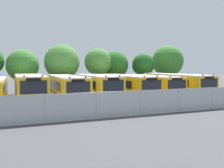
{
  "coord_description": "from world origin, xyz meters",
  "views": [
    {
      "loc": [
        -8.33,
        -24.59,
        3.44
      ],
      "look_at": [
        1.72,
        0.0,
        1.6
      ],
      "focal_mm": 39.94,
      "sensor_mm": 36.0,
      "label": 1
    }
  ],
  "objects_px": {
    "school_bus_1": "(30,88)",
    "school_bus_3": "(97,86)",
    "traffic_cone": "(139,108)",
    "tree_5": "(114,65)",
    "tree_6": "(142,65)",
    "school_bus_6": "(175,84)",
    "school_bus_4": "(125,85)",
    "tree_3": "(62,62)",
    "tree_4": "(97,62)",
    "tree_7": "(168,62)",
    "school_bus_5": "(151,85)",
    "school_bus_2": "(66,87)",
    "tree_2": "(23,65)"
  },
  "relations": [
    {
      "from": "school_bus_1",
      "to": "school_bus_3",
      "type": "relative_size",
      "value": 1.0
    },
    {
      "from": "traffic_cone",
      "to": "tree_5",
      "type": "bearing_deg",
      "value": 73.39
    },
    {
      "from": "school_bus_3",
      "to": "tree_6",
      "type": "relative_size",
      "value": 1.71
    },
    {
      "from": "school_bus_1",
      "to": "school_bus_6",
      "type": "bearing_deg",
      "value": 179.79
    },
    {
      "from": "school_bus_4",
      "to": "tree_3",
      "type": "bearing_deg",
      "value": -56.94
    },
    {
      "from": "school_bus_1",
      "to": "traffic_cone",
      "type": "distance_m",
      "value": 10.94
    },
    {
      "from": "school_bus_4",
      "to": "tree_6",
      "type": "relative_size",
      "value": 2.0
    },
    {
      "from": "school_bus_1",
      "to": "tree_4",
      "type": "xyz_separation_m",
      "value": [
        9.61,
        8.27,
        2.68
      ]
    },
    {
      "from": "tree_4",
      "to": "tree_6",
      "type": "relative_size",
      "value": 1.1
    },
    {
      "from": "tree_7",
      "to": "school_bus_5",
      "type": "bearing_deg",
      "value": -132.76
    },
    {
      "from": "school_bus_2",
      "to": "school_bus_5",
      "type": "distance_m",
      "value": 9.86
    },
    {
      "from": "school_bus_5",
      "to": "tree_4",
      "type": "relative_size",
      "value": 1.61
    },
    {
      "from": "school_bus_4",
      "to": "school_bus_6",
      "type": "height_order",
      "value": "school_bus_6"
    },
    {
      "from": "school_bus_2",
      "to": "school_bus_5",
      "type": "relative_size",
      "value": 1.08
    },
    {
      "from": "school_bus_5",
      "to": "school_bus_3",
      "type": "bearing_deg",
      "value": 1.52
    },
    {
      "from": "school_bus_1",
      "to": "school_bus_5",
      "type": "distance_m",
      "value": 13.29
    },
    {
      "from": "school_bus_5",
      "to": "school_bus_4",
      "type": "bearing_deg",
      "value": -3.48
    },
    {
      "from": "school_bus_1",
      "to": "traffic_cone",
      "type": "xyz_separation_m",
      "value": [
        7.41,
        -7.95,
        -1.23
      ]
    },
    {
      "from": "school_bus_3",
      "to": "school_bus_6",
      "type": "relative_size",
      "value": 0.81
    },
    {
      "from": "tree_3",
      "to": "tree_7",
      "type": "distance_m",
      "value": 17.5
    },
    {
      "from": "school_bus_6",
      "to": "tree_4",
      "type": "relative_size",
      "value": 1.91
    },
    {
      "from": "tree_3",
      "to": "tree_6",
      "type": "bearing_deg",
      "value": 1.97
    },
    {
      "from": "school_bus_2",
      "to": "school_bus_3",
      "type": "xyz_separation_m",
      "value": [
        3.17,
        -0.13,
        0.02
      ]
    },
    {
      "from": "tree_2",
      "to": "tree_4",
      "type": "xyz_separation_m",
      "value": [
        9.87,
        0.64,
        0.53
      ]
    },
    {
      "from": "school_bus_3",
      "to": "school_bus_4",
      "type": "relative_size",
      "value": 0.85
    },
    {
      "from": "tree_2",
      "to": "school_bus_1",
      "type": "bearing_deg",
      "value": -88.1
    },
    {
      "from": "school_bus_3",
      "to": "tree_2",
      "type": "height_order",
      "value": "tree_2"
    },
    {
      "from": "school_bus_6",
      "to": "tree_3",
      "type": "height_order",
      "value": "tree_3"
    },
    {
      "from": "tree_2",
      "to": "school_bus_3",
      "type": "bearing_deg",
      "value": -49.3
    },
    {
      "from": "tree_4",
      "to": "school_bus_5",
      "type": "bearing_deg",
      "value": -66.26
    },
    {
      "from": "tree_5",
      "to": "tree_2",
      "type": "bearing_deg",
      "value": -173.1
    },
    {
      "from": "school_bus_2",
      "to": "school_bus_6",
      "type": "distance_m",
      "value": 13.18
    },
    {
      "from": "school_bus_1",
      "to": "tree_6",
      "type": "relative_size",
      "value": 1.71
    },
    {
      "from": "school_bus_3",
      "to": "tree_6",
      "type": "height_order",
      "value": "tree_6"
    },
    {
      "from": "school_bus_2",
      "to": "school_bus_4",
      "type": "relative_size",
      "value": 0.95
    },
    {
      "from": "school_bus_1",
      "to": "tree_6",
      "type": "xyz_separation_m",
      "value": [
        16.82,
        8.35,
        2.21
      ]
    },
    {
      "from": "tree_3",
      "to": "tree_4",
      "type": "relative_size",
      "value": 1.06
    },
    {
      "from": "tree_2",
      "to": "tree_4",
      "type": "distance_m",
      "value": 9.9
    },
    {
      "from": "tree_2",
      "to": "tree_4",
      "type": "relative_size",
      "value": 0.93
    },
    {
      "from": "school_bus_1",
      "to": "school_bus_4",
      "type": "relative_size",
      "value": 0.85
    },
    {
      "from": "school_bus_4",
      "to": "tree_4",
      "type": "bearing_deg",
      "value": -88.38
    },
    {
      "from": "school_bus_5",
      "to": "school_bus_6",
      "type": "xyz_separation_m",
      "value": [
        3.32,
        0.04,
        0.07
      ]
    },
    {
      "from": "school_bus_3",
      "to": "tree_3",
      "type": "bearing_deg",
      "value": -76.62
    },
    {
      "from": "school_bus_6",
      "to": "traffic_cone",
      "type": "distance_m",
      "value": 12.18
    },
    {
      "from": "tree_4",
      "to": "school_bus_2",
      "type": "bearing_deg",
      "value": -126.09
    },
    {
      "from": "traffic_cone",
      "to": "school_bus_6",
      "type": "bearing_deg",
      "value": 40.6
    },
    {
      "from": "tree_2",
      "to": "tree_7",
      "type": "relative_size",
      "value": 0.81
    },
    {
      "from": "school_bus_5",
      "to": "tree_4",
      "type": "bearing_deg",
      "value": -66.78
    },
    {
      "from": "tree_7",
      "to": "school_bus_6",
      "type": "bearing_deg",
      "value": -120.0
    },
    {
      "from": "school_bus_4",
      "to": "school_bus_5",
      "type": "bearing_deg",
      "value": 175.44
    }
  ]
}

